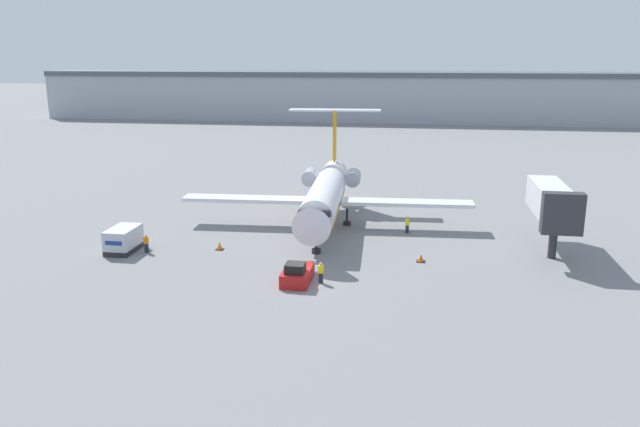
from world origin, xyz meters
TOP-DOWN VIEW (x-y plane):
  - ground_plane at (0.00, 0.00)m, footprint 600.00×600.00m
  - terminal_building at (0.00, 120.00)m, footprint 180.00×16.80m
  - airplane_main at (-0.64, 16.37)m, footprint 29.09×24.20m
  - pushback_tug at (-0.47, 0.35)m, footprint 2.04×3.89m
  - luggage_cart at (-16.99, 5.53)m, footprint 2.14×3.71m
  - worker_near_tug at (1.33, 0.43)m, footprint 0.40×0.24m
  - worker_by_wing at (7.51, 15.14)m, footprint 0.40×0.24m
  - worker_on_apron at (-14.87, 5.48)m, footprint 0.40×0.24m
  - traffic_cone_left at (-8.83, 7.27)m, footprint 0.68×0.68m
  - traffic_cone_right at (8.83, 6.66)m, footprint 0.72×0.72m
  - jet_bridge at (19.83, 11.16)m, footprint 3.20×10.13m

SIDE VIEW (x-z plane):
  - ground_plane at x=0.00m, z-range 0.00..0.00m
  - traffic_cone_right at x=8.83m, z-range -0.02..0.65m
  - traffic_cone_left at x=-8.83m, z-range -0.02..0.68m
  - pushback_tug at x=-0.47m, z-range -0.23..1.52m
  - worker_near_tug at x=1.33m, z-range 0.03..1.66m
  - worker_on_apron at x=-14.87m, z-range 0.03..1.67m
  - worker_by_wing at x=7.51m, z-range 0.04..1.72m
  - luggage_cart at x=-16.99m, z-range 0.00..2.11m
  - airplane_main at x=-0.64m, z-range -1.99..8.80m
  - jet_bridge at x=19.83m, z-range 1.34..7.53m
  - terminal_building at x=0.00m, z-range 0.03..12.49m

